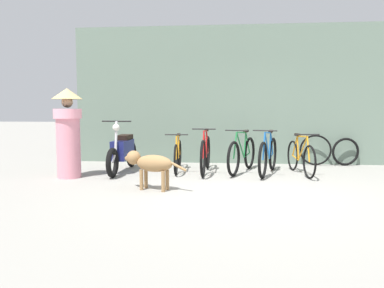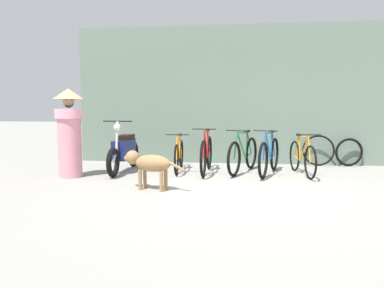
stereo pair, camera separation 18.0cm
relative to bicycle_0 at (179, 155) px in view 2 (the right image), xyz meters
The scene contains 12 objects.
ground_plane 2.26m from the bicycle_0, 55.70° to the right, with size 60.00×60.00×0.00m, color gray.
shop_wall_back 2.24m from the bicycle_0, 46.70° to the left, with size 7.80×0.20×3.24m.
bicycle_0 is the anchor object (origin of this frame).
bicycle_1 0.60m from the bicycle_0, 12.17° to the right, with size 0.46×1.74×0.92m.
bicycle_2 1.33m from the bicycle_0, ahead, with size 0.67×1.67×0.89m.
bicycle_3 1.84m from the bicycle_0, ahead, with size 0.60×1.69×0.90m.
bicycle_4 2.47m from the bicycle_0, ahead, with size 0.46×1.59×0.83m.
motorcycle 1.14m from the bicycle_0, 169.68° to the right, with size 0.58×1.91×1.07m.
stray_dog 1.84m from the bicycle_0, 96.43° to the right, with size 1.07×0.47×0.62m.
person_in_robes 2.23m from the bicycle_0, 154.59° to the right, with size 0.69×0.69×1.67m.
spare_tire_left 3.87m from the bicycle_0, 16.38° to the left, with size 0.64×0.16×0.64m.
spare_tire_right 3.22m from the bicycle_0, 19.59° to the left, with size 0.70×0.15×0.70m.
Camera 2 is at (-0.06, -5.80, 1.30)m, focal length 35.00 mm.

